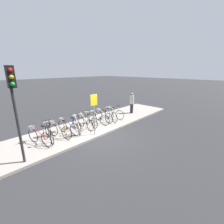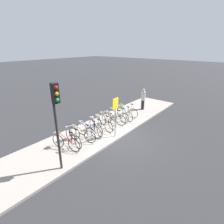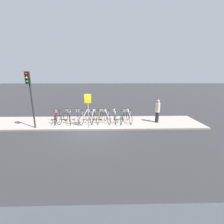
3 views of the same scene
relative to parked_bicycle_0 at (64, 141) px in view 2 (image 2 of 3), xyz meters
name	(u,v)px [view 2 (image 2 of 3)]	position (x,y,z in m)	size (l,w,h in m)	color
ground_plane	(121,139)	(2.83, -1.48, -0.58)	(120.00, 120.00, 0.00)	#2D2D30
sidewalk	(101,130)	(2.83, 0.11, -0.52)	(16.39, 3.18, 0.12)	#9E9389
parked_bicycle_0	(64,141)	(0.00, 0.00, 0.00)	(0.58, 1.69, 1.06)	black
parked_bicycle_1	(72,136)	(0.56, 0.07, 0.00)	(0.52, 1.71, 1.06)	black
parked_bicycle_2	(80,133)	(1.07, 0.00, 0.00)	(0.63, 1.67, 1.06)	black
parked_bicycle_3	(87,129)	(1.68, 0.10, 0.00)	(0.53, 1.70, 1.06)	black
parked_bicycle_4	(95,126)	(2.26, 0.04, 0.00)	(0.69, 1.65, 1.06)	black
parked_bicycle_5	(102,123)	(2.85, 0.01, 0.00)	(0.46, 1.73, 1.06)	black
parked_bicycle_6	(106,120)	(3.36, 0.11, 0.00)	(0.51, 1.71, 1.06)	black
parked_bicycle_7	(113,118)	(3.88, 0.01, 0.00)	(0.65, 1.67, 1.06)	black
parked_bicycle_8	(117,115)	(4.51, 0.11, 0.00)	(0.46, 1.73, 1.06)	black
parked_bicycle_9	(124,113)	(5.09, -0.05, 0.00)	(0.58, 1.69, 1.06)	black
parked_bicycle_10	(126,111)	(5.59, 0.10, 0.00)	(0.46, 1.72, 1.06)	black
pedestrian	(143,99)	(7.72, -0.08, 0.46)	(0.34, 0.34, 1.74)	#23232D
traffic_light	(56,111)	(-1.03, -1.24, 2.22)	(0.24, 0.40, 3.74)	#2D2D2D
sign_post	(115,111)	(2.66, -1.19, 1.12)	(0.44, 0.07, 2.32)	#99999E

